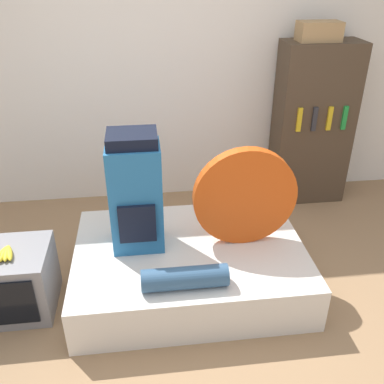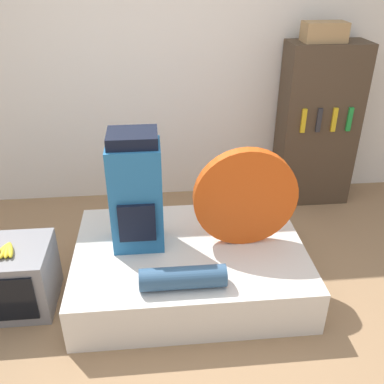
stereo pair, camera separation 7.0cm
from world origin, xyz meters
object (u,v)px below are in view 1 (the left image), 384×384
Objects in this scene: tent_bag at (245,197)px; sleeping_roll at (185,278)px; backpack at (136,193)px; bookshelf at (312,125)px; television at (5,281)px; cardboard_box at (319,31)px.

tent_bag is 1.34× the size of sleeping_roll.
backpack is 2.01m from bookshelf.
cardboard_box is at bearing 26.92° from television.
sleeping_roll is 2.17m from bookshelf.
backpack is 1.07m from television.
cardboard_box reaches higher than television.
cardboard_box is (-0.07, -0.02, 0.84)m from bookshelf.
backpack is at bearing -146.37° from bookshelf.
sleeping_roll is at bearing -130.74° from bookshelf.
bookshelf is at bearing 51.62° from tent_bag.
cardboard_box is (2.52, 1.28, 1.37)m from television.
sleeping_roll is at bearing -61.11° from backpack.
tent_bag is at bearing -128.38° from bookshelf.
bookshelf is (1.67, 1.11, 0.01)m from backpack.
backpack is at bearing 118.89° from sleeping_roll.
backpack is 1.34× the size of television.
cardboard_box is (1.32, 1.60, 1.20)m from sleeping_roll.
tent_bag is at bearing -126.70° from cardboard_box.
tent_bag is 1.74m from television.
sleeping_roll is 1.52× the size of cardboard_box.
backpack is 0.56× the size of bookshelf.
television is 3.14m from cardboard_box.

